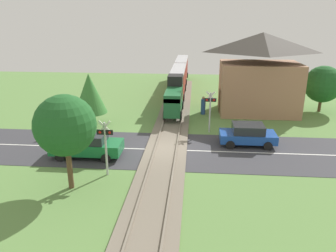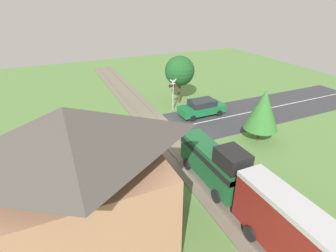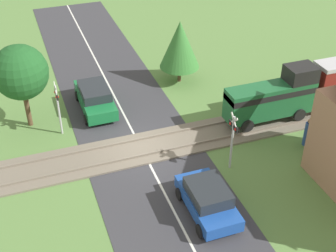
# 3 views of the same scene
# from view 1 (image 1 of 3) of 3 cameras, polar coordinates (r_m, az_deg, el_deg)

# --- Properties ---
(ground_plane) EXTENTS (60.00, 60.00, 0.00)m
(ground_plane) POSITION_cam_1_polar(r_m,az_deg,el_deg) (22.18, -0.33, -4.20)
(ground_plane) COLOR #5B8442
(road_surface) EXTENTS (48.00, 6.40, 0.02)m
(road_surface) POSITION_cam_1_polar(r_m,az_deg,el_deg) (22.18, -0.33, -4.18)
(road_surface) COLOR #38383D
(road_surface) RESTS_ON ground_plane
(track_bed) EXTENTS (2.80, 48.00, 0.24)m
(track_bed) POSITION_cam_1_polar(r_m,az_deg,el_deg) (22.15, -0.33, -4.04)
(track_bed) COLOR #756B5B
(track_bed) RESTS_ON ground_plane
(train) EXTENTS (1.58, 21.80, 3.18)m
(train) POSITION_cam_1_polar(r_m,az_deg,el_deg) (37.16, 1.92, 8.29)
(train) COLOR #1E6033
(train) RESTS_ON track_bed
(car_near_crossing) EXTENTS (4.48, 1.98, 1.57)m
(car_near_crossing) POSITION_cam_1_polar(r_m,az_deg,el_deg) (21.56, -13.96, -3.13)
(car_near_crossing) COLOR #197038
(car_near_crossing) RESTS_ON ground_plane
(car_far_side) EXTENTS (3.85, 1.97, 1.51)m
(car_far_side) POSITION_cam_1_polar(r_m,az_deg,el_deg) (23.46, 13.70, -1.40)
(car_far_side) COLOR #1E4CA8
(car_far_side) RESTS_ON ground_plane
(crossing_signal_west_approach) EXTENTS (0.90, 0.18, 3.26)m
(crossing_signal_west_approach) POSITION_cam_1_polar(r_m,az_deg,el_deg) (18.41, -10.85, -2.53)
(crossing_signal_west_approach) COLOR #B7B7B7
(crossing_signal_west_approach) RESTS_ON ground_plane
(crossing_signal_east_approach) EXTENTS (0.90, 0.18, 3.26)m
(crossing_signal_east_approach) POSITION_cam_1_polar(r_m,az_deg,el_deg) (25.09, 7.35, 3.42)
(crossing_signal_east_approach) COLOR #B7B7B7
(crossing_signal_east_approach) RESTS_ON ground_plane
(station_building) EXTENTS (7.49, 4.95, 7.24)m
(station_building) POSITION_cam_1_polar(r_m,az_deg,el_deg) (30.99, 15.69, 8.60)
(station_building) COLOR #AD7A5B
(station_building) RESTS_ON ground_plane
(pedestrian_by_station) EXTENTS (0.41, 0.41, 1.66)m
(pedestrian_by_station) POSITION_cam_1_polar(r_m,az_deg,el_deg) (30.11, 6.14, 3.46)
(pedestrian_by_station) COLOR #2D4C8E
(pedestrian_by_station) RESTS_ON ground_plane
(tree_by_station) EXTENTS (3.38, 3.38, 4.29)m
(tree_by_station) POSITION_cam_1_polar(r_m,az_deg,el_deg) (33.62, 25.37, 6.60)
(tree_by_station) COLOR brown
(tree_by_station) RESTS_ON ground_plane
(tree_roadside_hedge) EXTENTS (2.66, 2.66, 4.30)m
(tree_roadside_hedge) POSITION_cam_1_polar(r_m,az_deg,el_deg) (27.09, -13.48, 5.54)
(tree_roadside_hedge) COLOR brown
(tree_roadside_hedge) RESTS_ON ground_plane
(tree_beyond_track) EXTENTS (3.10, 3.10, 5.03)m
(tree_beyond_track) POSITION_cam_1_polar(r_m,az_deg,el_deg) (17.00, -17.48, 0.07)
(tree_beyond_track) COLOR brown
(tree_beyond_track) RESTS_ON ground_plane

